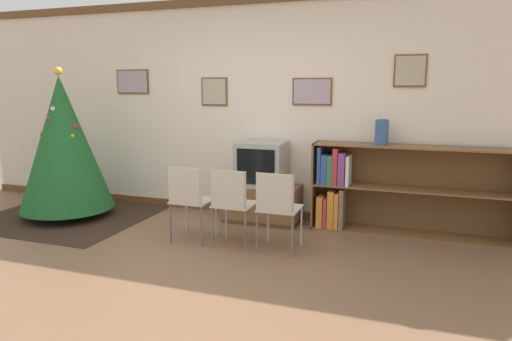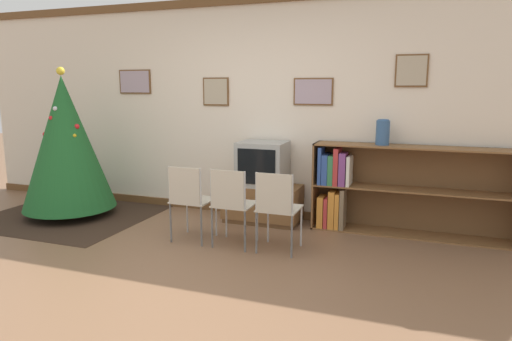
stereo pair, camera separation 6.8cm
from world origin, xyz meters
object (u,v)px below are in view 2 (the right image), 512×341
(folding_chair_left, at_px, (189,198))
(bookshelf, at_px, (379,189))
(television, at_px, (263,164))
(vase, at_px, (383,132))
(folding_chair_center, at_px, (232,202))
(folding_chair_right, at_px, (277,207))
(tv_console, at_px, (263,203))
(christmas_tree, at_px, (66,143))

(folding_chair_left, height_order, bookshelf, bookshelf)
(folding_chair_left, bearing_deg, bookshelf, 29.40)
(television, distance_m, vase, 1.43)
(bookshelf, bearing_deg, folding_chair_center, -142.65)
(folding_chair_left, relative_size, vase, 2.91)
(folding_chair_right, height_order, bookshelf, bookshelf)
(tv_console, relative_size, television, 1.64)
(christmas_tree, relative_size, folding_chair_center, 2.26)
(tv_console, xyz_separation_m, folding_chair_right, (0.48, -0.96, 0.25))
(tv_console, height_order, folding_chair_center, folding_chair_center)
(folding_chair_right, bearing_deg, folding_chair_left, 180.00)
(tv_console, bearing_deg, television, -90.00)
(christmas_tree, xyz_separation_m, folding_chair_center, (2.40, -0.37, -0.46))
(christmas_tree, bearing_deg, folding_chair_left, -10.92)
(christmas_tree, height_order, tv_console, christmas_tree)
(television, xyz_separation_m, folding_chair_left, (-0.48, -0.96, -0.24))
(folding_chair_left, height_order, folding_chair_right, same)
(folding_chair_left, xyz_separation_m, folding_chair_center, (0.48, 0.00, 0.00))
(bookshelf, relative_size, vase, 7.69)
(tv_console, bearing_deg, folding_chair_right, -63.35)
(folding_chair_right, bearing_deg, tv_console, 116.65)
(folding_chair_left, bearing_deg, vase, 29.10)
(folding_chair_right, relative_size, vase, 2.91)
(christmas_tree, height_order, folding_chair_center, christmas_tree)
(folding_chair_center, relative_size, bookshelf, 0.38)
(tv_console, xyz_separation_m, vase, (1.37, 0.07, 0.91))
(tv_console, height_order, vase, vase)
(tv_console, bearing_deg, folding_chair_center, -90.00)
(television, distance_m, folding_chair_center, 0.99)
(bookshelf, bearing_deg, folding_chair_left, -150.60)
(christmas_tree, relative_size, folding_chair_right, 2.26)
(folding_chair_left, bearing_deg, folding_chair_center, 0.00)
(tv_console, relative_size, folding_chair_right, 1.12)
(folding_chair_center, height_order, vase, vase)
(christmas_tree, bearing_deg, vase, 9.92)
(television, distance_m, folding_chair_right, 1.10)
(tv_console, distance_m, folding_chair_left, 1.10)
(bookshelf, bearing_deg, tv_console, -176.70)
(christmas_tree, relative_size, folding_chair_left, 2.26)
(folding_chair_left, bearing_deg, tv_console, 63.35)
(folding_chair_left, relative_size, folding_chair_right, 1.00)
(vase, bearing_deg, folding_chair_right, -130.72)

